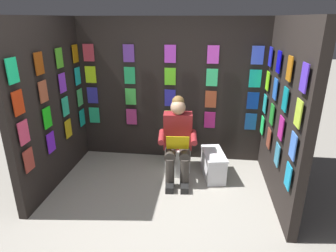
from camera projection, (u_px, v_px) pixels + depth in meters
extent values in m
plane|color=#9E998E|center=(150.00, 231.00, 3.19)|extent=(30.00, 30.00, 0.00)
cube|color=black|center=(171.00, 91.00, 4.58)|extent=(2.98, 0.10, 2.22)
cube|color=#24AB75|center=(94.00, 115.00, 4.80)|extent=(0.17, 0.01, 0.26)
cube|color=#A82F74|center=(132.00, 117.00, 4.72)|extent=(0.17, 0.01, 0.26)
cube|color=#5EB327|center=(170.00, 118.00, 4.65)|extent=(0.17, 0.01, 0.26)
cube|color=#A71D6D|center=(210.00, 120.00, 4.57)|extent=(0.17, 0.01, 0.26)
cube|color=#184A9A|center=(251.00, 122.00, 4.50)|extent=(0.17, 0.01, 0.26)
cube|color=#322D9F|center=(93.00, 95.00, 4.68)|extent=(0.17, 0.01, 0.26)
cube|color=green|center=(131.00, 97.00, 4.60)|extent=(0.17, 0.01, 0.26)
cube|color=#2928A4|center=(170.00, 98.00, 4.53)|extent=(0.17, 0.01, 0.26)
cube|color=#AC4927|center=(211.00, 99.00, 4.46)|extent=(0.17, 0.01, 0.26)
cube|color=#0E3497|center=(253.00, 101.00, 4.38)|extent=(0.17, 0.01, 0.26)
cube|color=#C1EC1A|center=(91.00, 75.00, 4.56)|extent=(0.17, 0.01, 0.26)
cube|color=#20A259|center=(130.00, 76.00, 4.49)|extent=(0.17, 0.01, 0.26)
cube|color=#64E022|center=(170.00, 77.00, 4.41)|extent=(0.17, 0.01, 0.26)
cube|color=#3DEB89|center=(212.00, 78.00, 4.34)|extent=(0.17, 0.01, 0.26)
cube|color=#16BEB4|center=(255.00, 79.00, 4.26)|extent=(0.17, 0.01, 0.26)
cube|color=#B53648|center=(89.00, 53.00, 4.44)|extent=(0.17, 0.01, 0.26)
cube|color=#613598|center=(129.00, 53.00, 4.37)|extent=(0.17, 0.01, 0.26)
cube|color=#BE3FDB|center=(170.00, 54.00, 4.30)|extent=(0.17, 0.01, 0.26)
cube|color=#E54CE2|center=(213.00, 55.00, 4.22)|extent=(0.17, 0.01, 0.26)
cube|color=#4363EE|center=(258.00, 55.00, 4.15)|extent=(0.17, 0.01, 0.26)
cube|color=black|center=(284.00, 114.00, 3.49)|extent=(0.10, 1.86, 2.22)
cube|color=#27E966|center=(262.00, 125.00, 4.35)|extent=(0.01, 0.17, 0.26)
cube|color=brown|center=(269.00, 138.00, 3.88)|extent=(0.01, 0.17, 0.26)
cube|color=teal|center=(277.00, 155.00, 3.42)|extent=(0.01, 0.17, 0.26)
cube|color=#1695C9|center=(288.00, 176.00, 2.95)|extent=(0.01, 0.17, 0.26)
cube|color=#24B5B3|center=(265.00, 104.00, 4.23)|extent=(0.01, 0.17, 0.26)
cube|color=#22902E|center=(272.00, 114.00, 3.76)|extent=(0.01, 0.17, 0.26)
cube|color=#B02388|center=(281.00, 128.00, 3.30)|extent=(0.01, 0.17, 0.26)
cube|color=#4378E3|center=(293.00, 146.00, 2.83)|extent=(0.01, 0.17, 0.26)
cube|color=#84EF1A|center=(268.00, 81.00, 4.11)|extent=(0.01, 0.17, 0.26)
cube|color=blue|center=(275.00, 89.00, 3.65)|extent=(0.01, 0.17, 0.26)
cube|color=#0F8694|center=(285.00, 99.00, 3.18)|extent=(0.01, 0.17, 0.26)
cube|color=#B1D338|center=(298.00, 113.00, 2.72)|extent=(0.01, 0.17, 0.26)
cube|color=#1F24C9|center=(270.00, 57.00, 4.00)|extent=(0.01, 0.17, 0.26)
cube|color=#0E0BCF|center=(279.00, 62.00, 3.53)|extent=(0.01, 0.17, 0.26)
cube|color=#AF6612|center=(290.00, 69.00, 3.06)|extent=(0.01, 0.17, 0.26)
cube|color=#5131CA|center=(304.00, 78.00, 2.60)|extent=(0.01, 0.17, 0.26)
cube|color=black|center=(50.00, 105.00, 3.84)|extent=(0.10, 1.86, 2.22)
cube|color=#9F392E|center=(29.00, 160.00, 3.28)|extent=(0.01, 0.17, 0.26)
cube|color=#6E21DD|center=(51.00, 142.00, 3.75)|extent=(0.01, 0.17, 0.26)
cube|color=gold|center=(68.00, 129.00, 4.22)|extent=(0.01, 0.17, 0.26)
cube|color=#15A596|center=(82.00, 118.00, 4.68)|extent=(0.01, 0.17, 0.26)
cube|color=#DD4066|center=(24.00, 133.00, 3.17)|extent=(0.01, 0.17, 0.26)
cube|color=#1DD01B|center=(47.00, 118.00, 3.63)|extent=(0.01, 0.17, 0.26)
cube|color=#2ABF92|center=(66.00, 106.00, 4.10)|extent=(0.01, 0.17, 0.26)
cube|color=#3FB85A|center=(80.00, 97.00, 4.56)|extent=(0.01, 0.17, 0.26)
cube|color=red|center=(18.00, 103.00, 3.05)|extent=(0.01, 0.17, 0.26)
cube|color=#A65134|center=(43.00, 92.00, 3.52)|extent=(0.01, 0.17, 0.26)
cube|color=#8A35E3|center=(63.00, 83.00, 3.98)|extent=(0.01, 0.17, 0.26)
cube|color=#17B3BD|center=(78.00, 76.00, 4.45)|extent=(0.01, 0.17, 0.26)
cube|color=#1BD781|center=(12.00, 71.00, 2.93)|extent=(0.01, 0.17, 0.26)
cube|color=#923F0F|center=(39.00, 64.00, 3.40)|extent=(0.01, 0.17, 0.26)
cube|color=green|center=(59.00, 58.00, 3.86)|extent=(0.01, 0.17, 0.26)
cube|color=#A6740B|center=(75.00, 54.00, 4.33)|extent=(0.01, 0.17, 0.26)
cylinder|color=white|center=(178.00, 160.00, 4.33)|extent=(0.38, 0.38, 0.40)
cylinder|color=white|center=(178.00, 147.00, 4.26)|extent=(0.41, 0.41, 0.02)
cube|color=white|center=(178.00, 130.00, 4.44)|extent=(0.39, 0.21, 0.36)
cylinder|color=white|center=(178.00, 132.00, 4.36)|extent=(0.39, 0.10, 0.39)
cube|color=maroon|center=(178.00, 131.00, 4.14)|extent=(0.42, 0.26, 0.52)
sphere|color=tan|center=(178.00, 107.00, 3.98)|extent=(0.21, 0.21, 0.21)
sphere|color=olive|center=(178.00, 102.00, 3.99)|extent=(0.17, 0.17, 0.17)
cylinder|color=#38332D|center=(185.00, 152.00, 4.03)|extent=(0.19, 0.41, 0.15)
cylinder|color=#38332D|center=(170.00, 152.00, 4.04)|extent=(0.19, 0.41, 0.15)
cylinder|color=#38332D|center=(185.00, 173.00, 3.94)|extent=(0.12, 0.12, 0.42)
cylinder|color=#38332D|center=(170.00, 173.00, 3.95)|extent=(0.12, 0.12, 0.42)
cube|color=black|center=(184.00, 186.00, 3.94)|extent=(0.13, 0.27, 0.09)
cube|color=black|center=(170.00, 186.00, 3.95)|extent=(0.13, 0.27, 0.09)
cylinder|color=maroon|center=(194.00, 137.00, 3.97)|extent=(0.11, 0.32, 0.13)
cylinder|color=maroon|center=(162.00, 137.00, 3.98)|extent=(0.11, 0.32, 0.13)
cube|color=gold|center=(178.00, 143.00, 3.83)|extent=(0.31, 0.16, 0.23)
cube|color=silver|center=(213.00, 166.00, 4.22)|extent=(0.36, 0.60, 0.35)
cube|color=white|center=(214.00, 154.00, 4.15)|extent=(0.38, 0.63, 0.03)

